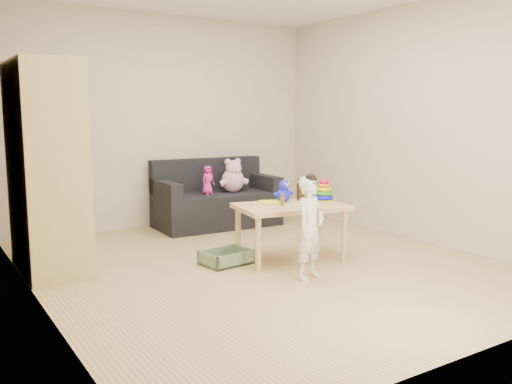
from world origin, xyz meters
TOP-DOWN VIEW (x-y plane):
  - room at (0.00, 0.00)m, footprint 4.50×4.50m
  - wardrobe at (-1.73, 0.89)m, footprint 0.51×1.03m
  - sofa at (0.45, 1.79)m, footprint 1.53×0.81m
  - play_table at (0.30, 0.03)m, footprint 1.12×0.81m
  - storage_bin at (-0.31, 0.21)m, footprint 0.47×0.38m
  - toddler at (0.07, -0.57)m, footprint 0.37×0.31m
  - pink_bear at (0.67, 1.76)m, footprint 0.38×0.35m
  - doll at (0.30, 1.73)m, footprint 0.20×0.16m
  - ring_stacker at (0.70, 0.01)m, footprint 0.19×0.19m
  - brown_bottle at (0.55, 0.20)m, footprint 0.08×0.08m
  - blue_plush at (0.34, 0.21)m, footprint 0.22×0.20m
  - wooden_figure at (0.20, 0.02)m, footprint 0.05×0.04m
  - yellow_book at (0.20, 0.20)m, footprint 0.27×0.27m

SIDE VIEW (x-z plane):
  - storage_bin at x=-0.31m, z-range 0.00..0.13m
  - sofa at x=0.45m, z-range 0.00..0.42m
  - play_table at x=0.30m, z-range 0.00..0.54m
  - toddler at x=0.07m, z-range 0.00..0.85m
  - yellow_book at x=0.20m, z-range 0.54..0.55m
  - doll at x=0.30m, z-range 0.42..0.77m
  - wooden_figure at x=0.20m, z-range 0.54..0.66m
  - pink_bear at x=0.67m, z-range 0.42..0.78m
  - ring_stacker at x=0.70m, z-range 0.51..0.73m
  - brown_bottle at x=0.55m, z-range 0.52..0.74m
  - blue_plush at x=0.34m, z-range 0.54..0.76m
  - wardrobe at x=-1.73m, z-range 0.00..1.85m
  - room at x=0.00m, z-range -0.95..3.55m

